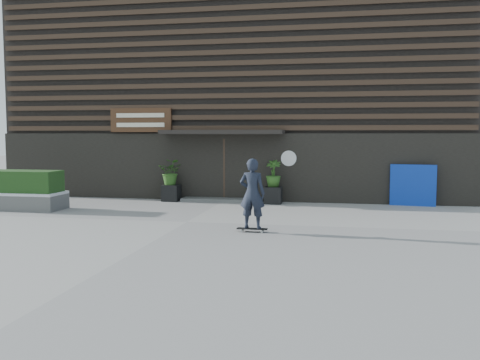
% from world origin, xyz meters
% --- Properties ---
extents(ground, '(80.00, 80.00, 0.00)m').
position_xyz_m(ground, '(0.00, 0.00, 0.00)').
color(ground, gray).
rests_on(ground, ground).
extents(entrance_step, '(3.00, 0.80, 0.12)m').
position_xyz_m(entrance_step, '(0.00, 4.60, 0.06)').
color(entrance_step, '#525250').
rests_on(entrance_step, ground).
extents(planter_pot_left, '(0.60, 0.60, 0.60)m').
position_xyz_m(planter_pot_left, '(-1.90, 4.40, 0.30)').
color(planter_pot_left, black).
rests_on(planter_pot_left, ground).
extents(bamboo_left, '(0.86, 0.75, 0.96)m').
position_xyz_m(bamboo_left, '(-1.90, 4.40, 1.08)').
color(bamboo_left, '#2D591E').
rests_on(bamboo_left, planter_pot_left).
extents(planter_pot_right, '(0.60, 0.60, 0.60)m').
position_xyz_m(planter_pot_right, '(1.90, 4.40, 0.30)').
color(planter_pot_right, black).
rests_on(planter_pot_right, ground).
extents(bamboo_right, '(0.54, 0.54, 0.96)m').
position_xyz_m(bamboo_right, '(1.90, 4.40, 1.08)').
color(bamboo_right, '#2D591E').
rests_on(bamboo_right, planter_pot_right).
extents(raised_bed, '(3.50, 1.20, 0.50)m').
position_xyz_m(raised_bed, '(-6.45, 1.43, 0.25)').
color(raised_bed, '#50504E').
rests_on(raised_bed, ground).
extents(snow_layer, '(3.50, 1.20, 0.08)m').
position_xyz_m(snow_layer, '(-6.45, 1.43, 0.54)').
color(snow_layer, silver).
rests_on(snow_layer, raised_bed).
extents(hedge, '(3.30, 1.00, 0.70)m').
position_xyz_m(hedge, '(-6.45, 1.43, 0.93)').
color(hedge, '#1A3B15').
rests_on(hedge, snow_layer).
extents(blue_tarp, '(1.53, 0.32, 1.43)m').
position_xyz_m(blue_tarp, '(6.72, 4.70, 0.71)').
color(blue_tarp, '#0D2FA9').
rests_on(blue_tarp, ground).
extents(building, '(18.00, 11.00, 8.00)m').
position_xyz_m(building, '(-0.00, 9.96, 3.99)').
color(building, black).
rests_on(building, ground).
extents(skateboarder, '(0.78, 0.47, 1.87)m').
position_xyz_m(skateboarder, '(2.06, -1.16, 0.98)').
color(skateboarder, black).
rests_on(skateboarder, ground).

